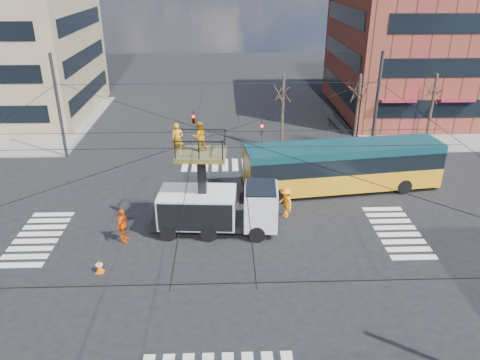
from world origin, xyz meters
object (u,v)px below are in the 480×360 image
traffic_cone (99,266)px  flagger (286,202)px  city_bus (343,166)px  worker_ground (123,226)px  utility_truck (217,197)px

traffic_cone → flagger: (9.70, 5.26, 0.62)m
city_bus → flagger: city_bus is taller
traffic_cone → worker_ground: 2.95m
traffic_cone → flagger: flagger is taller
traffic_cone → worker_ground: bearing=77.1°
city_bus → worker_ground: size_ratio=6.73×
utility_truck → worker_ground: size_ratio=3.67×
worker_ground → flagger: size_ratio=1.03×
utility_truck → city_bus: size_ratio=0.55×
utility_truck → flagger: size_ratio=3.77×
city_bus → worker_ground: (-13.22, -5.96, -0.75)m
worker_ground → traffic_cone: bearing=-179.1°
utility_truck → traffic_cone: bearing=-142.2°
utility_truck → flagger: 4.37m
utility_truck → flagger: utility_truck is taller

